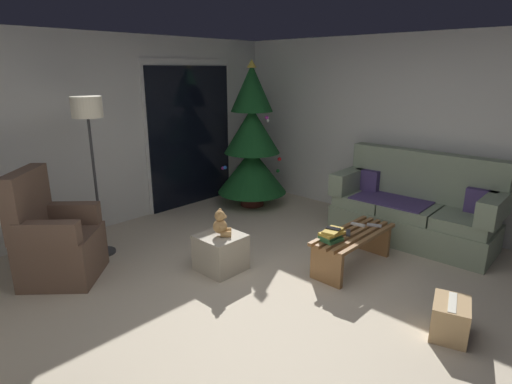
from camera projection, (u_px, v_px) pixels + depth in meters
ground_plane at (282, 307)px, 3.74m from camera, size 7.00×7.00×0.00m
wall_back at (103, 133)px, 5.40m from camera, size 5.72×0.12×2.50m
wall_right at (425, 134)px, 5.38m from camera, size 0.12×6.00×2.50m
patio_door_frame at (191, 134)px, 6.34m from camera, size 1.60×0.02×2.20m
patio_door_glass at (191, 137)px, 6.34m from camera, size 1.50×0.02×2.10m
couch at (414, 209)px, 5.12m from camera, size 0.84×1.96×1.08m
coffee_table at (353, 244)px, 4.43m from camera, size 1.10×0.40×0.39m
remote_silver at (374, 225)px, 4.56m from camera, size 0.10×0.16×0.02m
remote_white at (358, 225)px, 4.59m from camera, size 0.07×0.16×0.02m
remote_graphite at (348, 233)px, 4.35m from camera, size 0.16×0.12×0.02m
book_stack at (332, 235)px, 4.17m from camera, size 0.27×0.19×0.12m
cell_phone at (333, 228)px, 4.16m from camera, size 0.10×0.16×0.01m
christmas_tree at (252, 144)px, 6.25m from camera, size 1.06×1.06×2.19m
armchair at (55, 241)px, 4.15m from camera, size 0.97×0.97×1.13m
floor_lamp at (89, 123)px, 4.40m from camera, size 0.32×0.32×1.78m
ottoman at (221, 252)px, 4.39m from camera, size 0.44×0.44×0.39m
teddy_bear_honey at (221, 225)px, 4.30m from camera, size 0.21×0.21×0.29m
cardboard_box_taped_mid_floor at (450, 319)px, 3.31m from camera, size 0.43×0.37×0.30m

